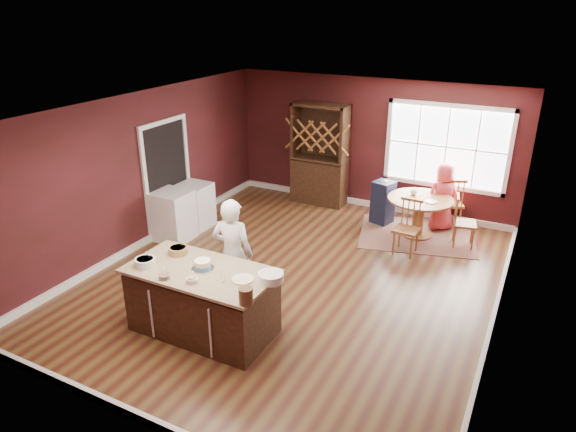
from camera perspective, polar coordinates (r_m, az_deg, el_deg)
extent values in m
plane|color=brown|center=(8.27, 0.81, -6.84)|extent=(7.00, 7.00, 0.00)
plane|color=white|center=(7.31, 0.93, 11.85)|extent=(7.00, 7.00, 0.00)
plane|color=black|center=(10.79, 9.28, 7.83)|extent=(6.00, 0.00, 6.00)
plane|color=black|center=(5.13, -17.18, -10.69)|extent=(6.00, 0.00, 6.00)
plane|color=black|center=(9.34, -15.89, 4.88)|extent=(0.00, 7.00, 7.00)
plane|color=black|center=(7.00, 23.44, -2.27)|extent=(0.00, 7.00, 7.00)
cube|color=#422C18|center=(6.93, -9.43, -9.59)|extent=(1.84, 0.93, 0.83)
cube|color=tan|center=(6.69, -9.70, -6.07)|extent=(1.92, 1.01, 0.04)
cylinder|color=brown|center=(9.98, 14.10, -1.99)|extent=(0.55, 0.55, 0.04)
cylinder|color=brown|center=(9.84, 14.29, -0.22)|extent=(0.20, 0.20, 0.67)
cylinder|color=brown|center=(9.71, 14.50, 1.82)|extent=(1.19, 1.19, 0.04)
imported|color=silver|center=(7.24, -6.17, -4.20)|extent=(0.67, 0.51, 1.64)
cylinder|color=white|center=(6.91, -15.59, -4.95)|extent=(0.27, 0.27, 0.10)
cylinder|color=olive|center=(7.12, -12.10, -3.75)|extent=(0.26, 0.26, 0.10)
cylinder|color=silver|center=(6.56, -13.59, -6.56)|extent=(0.15, 0.15, 0.05)
cylinder|color=#F1E8B3|center=(6.41, -10.56, -7.01)|extent=(0.15, 0.15, 0.06)
cylinder|color=white|center=(6.33, -7.16, -6.63)|extent=(0.08, 0.08, 0.16)
cylinder|color=beige|center=(6.38, -5.04, -7.02)|extent=(0.28, 0.28, 0.02)
cylinder|color=white|center=(6.31, -1.92, -6.80)|extent=(0.32, 0.32, 0.11)
cylinder|color=brown|center=(5.87, -4.70, -8.84)|extent=(0.17, 0.17, 0.20)
cube|color=brown|center=(9.98, 14.10, -2.06)|extent=(2.42, 2.09, 0.01)
imported|color=#CE3B46|center=(10.16, 16.80, 2.06)|extent=(0.77, 0.72, 1.31)
cylinder|color=beige|center=(9.55, 15.63, 1.53)|extent=(0.21, 0.21, 0.02)
imported|color=white|center=(9.83, 13.79, 2.58)|extent=(0.13, 0.13, 0.09)
cube|color=black|center=(10.96, 3.55, 6.83)|extent=(1.17, 0.49, 2.15)
cube|color=silver|center=(9.61, -12.63, 0.04)|extent=(0.63, 0.61, 0.92)
cube|color=white|center=(10.08, -10.33, 1.16)|extent=(0.60, 0.58, 0.87)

